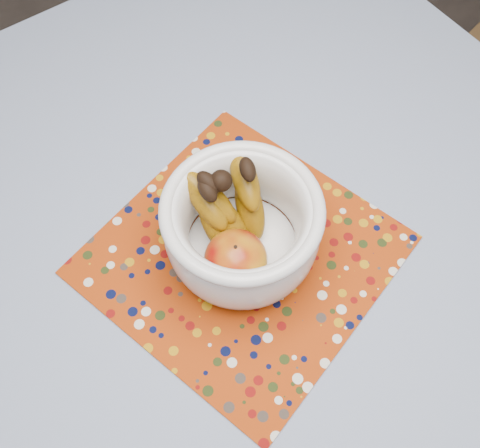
% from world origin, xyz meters
% --- Properties ---
extents(table, '(1.20, 1.20, 0.75)m').
position_xyz_m(table, '(0.00, 0.00, 0.67)').
color(table, brown).
rests_on(table, ground).
extents(tablecloth, '(1.32, 1.32, 0.01)m').
position_xyz_m(tablecloth, '(0.00, 0.00, 0.76)').
color(tablecloth, slate).
rests_on(tablecloth, table).
extents(placemat, '(0.50, 0.50, 0.00)m').
position_xyz_m(placemat, '(0.02, -0.01, 0.76)').
color(placemat, '#952E08').
rests_on(placemat, tablecloth).
extents(fruit_bowl, '(0.23, 0.23, 0.16)m').
position_xyz_m(fruit_bowl, '(0.02, 0.00, 0.84)').
color(fruit_bowl, white).
rests_on(fruit_bowl, placemat).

